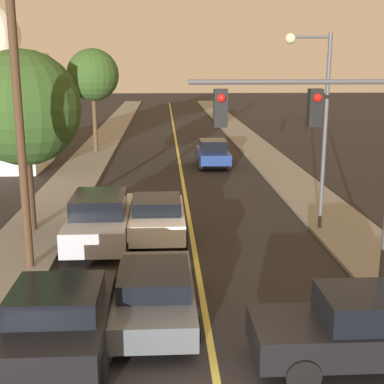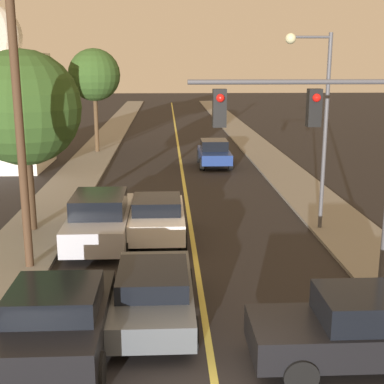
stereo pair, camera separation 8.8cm
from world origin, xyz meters
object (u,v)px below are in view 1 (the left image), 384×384
object	(u,v)px
car_near_lane_second	(157,217)
car_far_oncoming	(213,153)
tree_left_near	(93,75)
traffic_signal_mast	(325,137)
car_outer_lane_second	(100,218)
tree_left_far	(23,108)
car_near_lane_front	(155,292)
streetlamp_right	(316,106)
utility_pole_left	(19,118)
car_crossing_right	(362,329)
car_outer_lane_front	(59,321)

from	to	relation	value
car_near_lane_second	car_far_oncoming	xyz separation A→B (m)	(3.15, 13.25, 0.00)
car_far_oncoming	tree_left_near	world-z (taller)	tree_left_near
car_far_oncoming	tree_left_near	size ratio (longest dim) A/B	0.59
car_near_lane_second	traffic_signal_mast	distance (m)	7.27
car_far_oncoming	car_outer_lane_second	bearing A→B (deg)	69.57
tree_left_near	tree_left_far	bearing A→B (deg)	-90.66
car_outer_lane_second	traffic_signal_mast	world-z (taller)	traffic_signal_mast
car_near_lane_front	car_near_lane_second	size ratio (longest dim) A/B	1.09
car_far_oncoming	streetlamp_right	xyz separation A→B (m)	(2.35, -12.61, 3.70)
utility_pole_left	tree_left_far	bearing A→B (deg)	102.31
car_far_oncoming	streetlamp_right	size ratio (longest dim) A/B	0.59
car_crossing_right	utility_pole_left	xyz separation A→B (m)	(-7.84, 5.50, 3.65)
tree_left_near	tree_left_far	distance (m)	17.26
car_far_oncoming	streetlamp_right	distance (m)	13.35
traffic_signal_mast	utility_pole_left	bearing A→B (deg)	164.44
car_outer_lane_front	car_crossing_right	distance (m)	6.06
car_far_oncoming	tree_left_near	bearing A→B (deg)	-33.49
car_crossing_right	streetlamp_right	size ratio (longest dim) A/B	0.63
car_far_oncoming	streetlamp_right	world-z (taller)	streetlamp_right
car_outer_lane_second	car_crossing_right	size ratio (longest dim) A/B	1.17
streetlamp_right	tree_left_near	xyz separation A→B (m)	(-9.79, 17.53, 0.65)
car_crossing_right	tree_left_far	distance (m)	13.05
car_crossing_right	tree_left_near	world-z (taller)	tree_left_near
car_far_oncoming	utility_pole_left	world-z (taller)	utility_pole_left
car_crossing_right	tree_left_near	bearing A→B (deg)	17.73
car_near_lane_second	car_outer_lane_front	xyz separation A→B (m)	(-1.90, -7.62, 0.07)
car_far_oncoming	traffic_signal_mast	world-z (taller)	traffic_signal_mast
car_near_lane_second	tree_left_far	size ratio (longest dim) A/B	0.64
utility_pole_left	traffic_signal_mast	bearing A→B (deg)	-15.56
car_near_lane_front	tree_left_near	distance (m)	24.99
streetlamp_right	tree_left_near	distance (m)	20.09
utility_pole_left	tree_left_far	distance (m)	3.68
traffic_signal_mast	tree_left_near	size ratio (longest dim) A/B	0.84
car_crossing_right	car_near_lane_second	bearing A→B (deg)	26.80
car_outer_lane_second	utility_pole_left	size ratio (longest dim) A/B	0.60
car_near_lane_second	utility_pole_left	world-z (taller)	utility_pole_left
car_outer_lane_second	car_far_oncoming	size ratio (longest dim) A/B	1.25
streetlamp_right	utility_pole_left	xyz separation A→B (m)	(-9.20, -3.31, -0.03)
car_far_oncoming	car_near_lane_second	bearing A→B (deg)	76.64
car_near_lane_second	car_crossing_right	xyz separation A→B (m)	(4.13, -8.18, 0.01)
streetlamp_right	tree_left_far	distance (m)	9.99
car_outer_lane_second	tree_left_far	xyz separation A→B (m)	(-2.59, 1.22, 3.58)
tree_left_far	utility_pole_left	bearing A→B (deg)	-77.69
car_near_lane_second	streetlamp_right	distance (m)	6.66
tree_left_near	tree_left_far	world-z (taller)	tree_left_near
tree_left_near	car_outer_lane_second	bearing A→B (deg)	-82.61
car_far_oncoming	car_crossing_right	world-z (taller)	car_crossing_right
traffic_signal_mast	tree_left_far	distance (m)	10.44
car_outer_lane_front	traffic_signal_mast	distance (m)	7.45
car_outer_lane_second	tree_left_far	distance (m)	4.58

